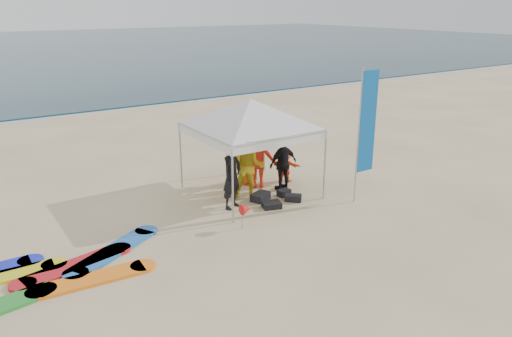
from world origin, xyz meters
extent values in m
plane|color=beige|center=(0.00, 0.00, 0.00)|extent=(120.00, 120.00, 0.00)
cube|color=silver|center=(0.00, 18.20, 0.00)|extent=(160.00, 1.20, 0.01)
imported|color=black|center=(-0.73, 3.14, 0.92)|extent=(0.79, 0.68, 1.85)
imported|color=gold|center=(-0.07, 3.35, 0.97)|extent=(1.20, 1.14, 1.95)
imported|color=red|center=(0.77, 4.11, 0.94)|extent=(1.38, 1.31, 1.88)
imported|color=black|center=(1.26, 3.51, 0.82)|extent=(0.97, 0.44, 1.63)
imported|color=#E55214|center=(0.69, 4.57, 0.79)|extent=(0.88, 0.69, 1.59)
imported|color=#FF5216|center=(1.77, 4.05, 0.49)|extent=(0.71, 0.93, 0.98)
cylinder|color=#A5A5A8|center=(-1.22, 5.29, 1.01)|extent=(0.05, 0.05, 2.01)
cylinder|color=#A5A5A8|center=(1.80, 5.29, 1.01)|extent=(0.05, 0.05, 2.01)
cylinder|color=#A5A5A8|center=(-1.22, 2.27, 1.01)|extent=(0.05, 0.05, 2.01)
cylinder|color=#A5A5A8|center=(1.80, 2.27, 1.01)|extent=(0.05, 0.05, 2.01)
cube|color=white|center=(0.29, 2.27, 1.89)|extent=(3.12, 0.02, 0.24)
cube|color=white|center=(0.29, 5.29, 1.89)|extent=(3.12, 0.02, 0.24)
cube|color=white|center=(-1.22, 3.78, 1.89)|extent=(0.02, 3.12, 0.24)
cube|color=white|center=(1.80, 3.78, 1.89)|extent=(0.02, 3.12, 0.24)
pyramid|color=white|center=(0.29, 3.78, 2.82)|extent=(4.27, 4.27, 0.81)
cylinder|color=#A5A5A8|center=(2.37, 1.61, 1.89)|extent=(0.04, 0.04, 3.77)
cube|color=#0B58B2|center=(2.69, 1.61, 2.26)|extent=(0.59, 0.03, 2.80)
cylinder|color=#A5A5A8|center=(-1.21, 1.84, 0.30)|extent=(0.02, 0.02, 0.60)
cone|color=red|center=(-1.09, 1.84, 0.50)|extent=(0.28, 0.28, 0.28)
cube|color=black|center=(0.21, 3.15, 0.11)|extent=(0.66, 0.56, 0.22)
cube|color=black|center=(0.96, 2.60, 0.09)|extent=(0.54, 0.53, 0.18)
cube|color=black|center=(0.17, 2.54, 0.08)|extent=(0.60, 0.54, 0.16)
cube|color=black|center=(0.96, 3.04, 0.10)|extent=(0.39, 0.30, 0.20)
cube|color=red|center=(-5.22, 2.18, 0.04)|extent=(2.21, 0.97, 0.07)
cube|color=blue|center=(-4.30, 2.38, 0.04)|extent=(2.25, 1.61, 0.07)
cube|color=orange|center=(-5.03, 1.42, 0.04)|extent=(2.08, 0.68, 0.07)
camera|label=1|loc=(-7.16, -7.81, 5.35)|focal=35.00mm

